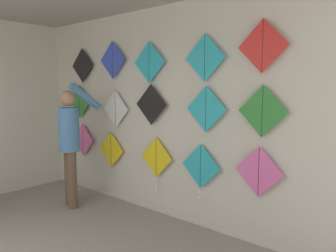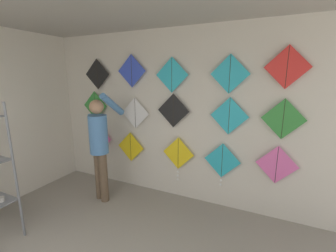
# 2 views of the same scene
# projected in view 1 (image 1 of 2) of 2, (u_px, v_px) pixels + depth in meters

# --- Properties ---
(back_panel) EXTENTS (5.62, 0.06, 2.80)m
(back_panel) POSITION_uv_depth(u_px,v_px,m) (156.00, 113.00, 4.50)
(back_panel) COLOR beige
(back_panel) RESTS_ON ground
(shopkeeper) EXTENTS (0.45, 0.58, 1.82)m
(shopkeeper) POSITION_uv_depth(u_px,v_px,m) (70.00, 138.00, 4.71)
(shopkeeper) COLOR brown
(shopkeeper) RESTS_ON ground
(kite_0) EXTENTS (0.55, 0.01, 0.55)m
(kite_0) POSITION_uv_depth(u_px,v_px,m) (83.00, 140.00, 5.53)
(kite_0) COLOR pink
(kite_1) EXTENTS (0.55, 0.01, 0.55)m
(kite_1) POSITION_uv_depth(u_px,v_px,m) (111.00, 150.00, 5.07)
(kite_1) COLOR yellow
(kite_2) EXTENTS (0.55, 0.04, 0.76)m
(kite_2) POSITION_uv_depth(u_px,v_px,m) (156.00, 160.00, 4.46)
(kite_2) COLOR yellow
(kite_3) EXTENTS (0.55, 0.04, 0.69)m
(kite_3) POSITION_uv_depth(u_px,v_px,m) (200.00, 168.00, 3.99)
(kite_3) COLOR #28B2C6
(kite_4) EXTENTS (0.55, 0.01, 0.55)m
(kite_4) POSITION_uv_depth(u_px,v_px,m) (259.00, 172.00, 3.50)
(kite_4) COLOR pink
(kite_5) EXTENTS (0.55, 0.01, 0.55)m
(kite_5) POSITION_uv_depth(u_px,v_px,m) (80.00, 101.00, 5.49)
(kite_5) COLOR #338C38
(kite_6) EXTENTS (0.55, 0.01, 0.55)m
(kite_6) POSITION_uv_depth(u_px,v_px,m) (115.00, 109.00, 4.91)
(kite_6) COLOR white
(kite_7) EXTENTS (0.55, 0.01, 0.55)m
(kite_7) POSITION_uv_depth(u_px,v_px,m) (151.00, 105.00, 4.43)
(kite_7) COLOR black
(kite_8) EXTENTS (0.55, 0.01, 0.55)m
(kite_8) POSITION_uv_depth(u_px,v_px,m) (206.00, 109.00, 3.86)
(kite_8) COLOR #28B2C6
(kite_9) EXTENTS (0.55, 0.01, 0.55)m
(kite_9) POSITION_uv_depth(u_px,v_px,m) (262.00, 111.00, 3.41)
(kite_9) COLOR #338C38
(kite_10) EXTENTS (0.55, 0.01, 0.55)m
(kite_10) POSITION_uv_depth(u_px,v_px,m) (82.00, 66.00, 5.35)
(kite_10) COLOR black
(kite_11) EXTENTS (0.55, 0.01, 0.55)m
(kite_11) POSITION_uv_depth(u_px,v_px,m) (112.00, 60.00, 4.86)
(kite_11) COLOR blue
(kite_12) EXTENTS (0.55, 0.01, 0.55)m
(kite_12) POSITION_uv_depth(u_px,v_px,m) (149.00, 62.00, 4.38)
(kite_12) COLOR #28B2C6
(kite_13) EXTENTS (0.55, 0.01, 0.55)m
(kite_13) POSITION_uv_depth(u_px,v_px,m) (205.00, 58.00, 3.80)
(kite_13) COLOR #28B2C6
(kite_14) EXTENTS (0.55, 0.01, 0.55)m
(kite_14) POSITION_uv_depth(u_px,v_px,m) (263.00, 46.00, 3.34)
(kite_14) COLOR red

